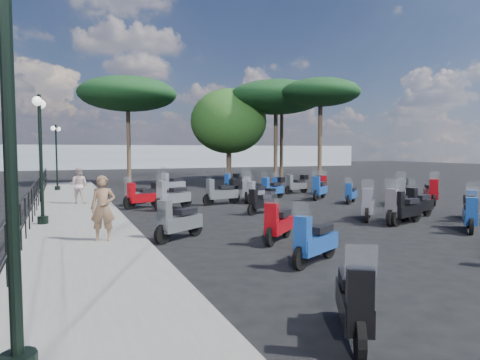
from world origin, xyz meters
name	(u,v)px	position (x,y,z in m)	size (l,w,h in m)	color
ground	(269,215)	(0.00, 0.00, 0.00)	(120.00, 120.00, 0.00)	black
sidewalk	(75,212)	(-6.50, 3.00, 0.07)	(3.00, 30.00, 0.15)	slate
railing	(35,192)	(-7.80, 2.80, 0.90)	(0.04, 26.04, 1.10)	black
lamp_post_0	(9,117)	(-7.38, -9.34, 2.67)	(0.43, 1.30, 4.42)	black
lamp_post_1	(41,151)	(-7.49, 0.25, 2.35)	(0.34, 1.14, 3.86)	black
lamp_post_2	(56,153)	(-7.14, 12.01, 2.22)	(0.52, 1.02, 3.62)	black
woman	(103,208)	(-6.02, -2.95, 0.95)	(0.59, 0.39, 1.61)	brown
pedestrian_far	(79,185)	(-6.28, 5.17, 0.91)	(0.74, 0.58, 1.52)	#C3A8A4
scooter_0	(354,303)	(-3.63, -9.58, 0.46)	(0.98, 1.48, 1.32)	black
scooter_1	(178,222)	(-4.14, -2.96, 0.49)	(1.55, 1.06, 1.40)	black
scooter_2	(278,224)	(-1.83, -4.19, 0.47)	(1.33, 1.22, 1.36)	black
scooter_3	(144,196)	(-3.86, 3.67, 0.51)	(1.64, 0.83, 1.36)	black
scooter_4	(172,197)	(-2.88, 2.81, 0.52)	(1.74, 1.01, 1.49)	black
scooter_5	(135,195)	(-3.99, 4.93, 0.43)	(1.24, 1.11, 1.25)	black
scooter_7	(314,242)	(-2.15, -6.37, 0.47)	(1.54, 0.95, 1.35)	black
scooter_8	(262,202)	(-0.07, 0.45, 0.45)	(1.41, 0.84, 1.21)	black
scooter_9	(257,193)	(1.14, 3.42, 0.44)	(1.44, 0.93, 1.28)	black
scooter_10	(248,191)	(0.93, 3.97, 0.52)	(1.09, 1.68, 1.49)	black
scooter_11	(172,184)	(-1.40, 8.83, 0.51)	(1.67, 1.06, 1.47)	black
scooter_13	(397,208)	(2.98, -3.22, 0.52)	(1.67, 1.09, 1.49)	black
scooter_14	(368,206)	(2.59, -2.30, 0.49)	(1.28, 1.39, 1.42)	black
scooter_15	(222,192)	(-0.52, 3.48, 0.55)	(1.81, 0.64, 1.45)	black
scooter_16	(273,188)	(2.50, 4.55, 0.52)	(1.60, 0.95, 1.37)	black
scooter_17	(277,187)	(3.18, 5.35, 0.49)	(1.13, 1.39, 1.31)	black
scooter_19	(470,214)	(4.04, -5.03, 0.50)	(1.34, 1.25, 1.33)	black
scooter_20	(418,205)	(4.45, -2.68, 0.48)	(1.70, 0.78, 1.40)	black
scooter_21	(319,189)	(4.45, 3.47, 0.50)	(1.46, 1.27, 1.45)	black
scooter_22	(321,185)	(5.96, 5.61, 0.50)	(0.81, 1.59, 1.32)	black
scooter_23	(232,182)	(2.41, 9.71, 0.48)	(1.32, 1.13, 1.26)	black
scooter_25	(471,206)	(5.89, -3.58, 0.46)	(1.34, 1.17, 1.34)	black
scooter_26	(431,193)	(7.84, -0.05, 0.51)	(1.20, 1.53, 1.46)	black
scooter_27	(402,192)	(6.54, 0.28, 0.56)	(1.52, 1.36, 1.48)	black
scooter_28	(351,194)	(4.96, 1.72, 0.41)	(1.20, 1.03, 1.19)	black
scooter_29	(297,184)	(4.90, 6.37, 0.50)	(1.63, 0.70, 1.32)	black
scooter_30	(406,209)	(3.16, -3.43, 0.48)	(1.70, 0.78, 1.40)	black
broadleaf_tree	(229,121)	(4.04, 14.33, 4.39)	(5.35, 5.35, 6.67)	#38281E
pine_0	(276,98)	(6.97, 12.83, 6.00)	(6.66, 6.66, 7.18)	#38281E
pine_1	(282,95)	(9.60, 16.82, 6.78)	(6.35, 6.35, 7.91)	#38281E
pine_2	(128,94)	(-2.55, 16.53, 6.20)	(6.70, 6.70, 7.38)	#38281E
pine_3	(321,93)	(8.10, 9.01, 5.93)	(4.91, 4.91, 6.82)	#38281E
distant_hills	(117,157)	(0.00, 45.00, 1.50)	(70.00, 8.00, 3.00)	gray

